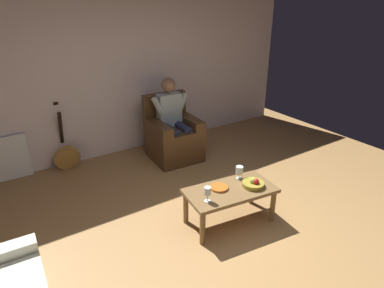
{
  "coord_description": "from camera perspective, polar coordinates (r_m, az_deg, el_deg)",
  "views": [
    {
      "loc": [
        1.98,
        2.02,
        2.4
      ],
      "look_at": [
        -0.15,
        -1.21,
        0.68
      ],
      "focal_mm": 31.19,
      "sensor_mm": 36.0,
      "label": 1
    }
  ],
  "objects": [
    {
      "name": "person_seated",
      "position": [
        5.17,
        -3.28,
        4.62
      ],
      "size": [
        0.63,
        0.61,
        1.28
      ],
      "rotation": [
        0.0,
        0.0,
        -0.06
      ],
      "color": "#94A4A3",
      "rests_on": "ground"
    },
    {
      "name": "decorative_dish",
      "position": [
        3.76,
        4.66,
        -7.43
      ],
      "size": [
        0.2,
        0.2,
        0.02
      ],
      "primitive_type": "cylinder",
      "color": "#B96221",
      "rests_on": "coffee_table"
    },
    {
      "name": "armchair",
      "position": [
        5.31,
        -3.3,
        1.23
      ],
      "size": [
        0.76,
        0.79,
        1.01
      ],
      "rotation": [
        0.0,
        0.0,
        -0.06
      ],
      "color": "#452C17",
      "rests_on": "ground"
    },
    {
      "name": "fruit_bowl",
      "position": [
        3.84,
        10.44,
        -6.6
      ],
      "size": [
        0.25,
        0.25,
        0.11
      ],
      "color": "olive",
      "rests_on": "coffee_table"
    },
    {
      "name": "wall_back",
      "position": [
        5.46,
        -11.8,
        12.45
      ],
      "size": [
        6.37,
        0.06,
        2.72
      ],
      "primitive_type": "cube",
      "color": "silver",
      "rests_on": "ground"
    },
    {
      "name": "radiator",
      "position": [
        5.34,
        -29.3,
        -2.24
      ],
      "size": [
        0.62,
        0.06,
        0.65
      ],
      "primitive_type": "cube",
      "color": "white",
      "rests_on": "ground"
    },
    {
      "name": "ground_plane",
      "position": [
        3.71,
        8.78,
        -16.73
      ],
      "size": [
        7.17,
        7.17,
        0.0
      ],
      "primitive_type": "plane",
      "color": "#A07544"
    },
    {
      "name": "guitar",
      "position": [
        5.33,
        -20.64,
        -1.78
      ],
      "size": [
        0.38,
        0.33,
        1.02
      ],
      "color": "#AC7A37",
      "rests_on": "ground"
    },
    {
      "name": "coffee_table",
      "position": [
        3.8,
        6.54,
        -8.55
      ],
      "size": [
        1.07,
        0.63,
        0.43
      ],
      "rotation": [
        0.0,
        0.0,
        -0.13
      ],
      "color": "brown",
      "rests_on": "ground"
    },
    {
      "name": "wine_glass_far",
      "position": [
        3.94,
        8.1,
        -4.52
      ],
      "size": [
        0.09,
        0.09,
        0.15
      ],
      "color": "silver",
      "rests_on": "coffee_table"
    },
    {
      "name": "wine_glass_near",
      "position": [
        3.48,
        2.68,
        -8.17
      ],
      "size": [
        0.07,
        0.07,
        0.17
      ],
      "color": "silver",
      "rests_on": "coffee_table"
    }
  ]
}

